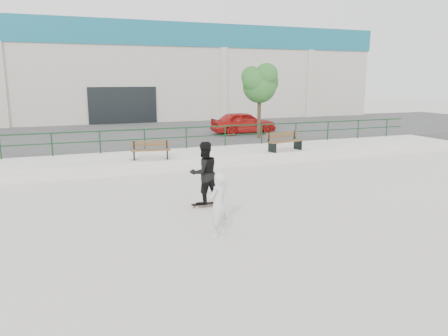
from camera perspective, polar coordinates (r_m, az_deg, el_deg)
name	(u,v)px	position (r m, az deg, el deg)	size (l,w,h in m)	color
ground	(271,234)	(11.03, 6.20, -8.53)	(120.00, 120.00, 0.00)	beige
ledge	(173,159)	(19.60, -6.64, 1.13)	(30.00, 3.00, 0.50)	beige
parking_strip	(138,136)	(27.82, -11.11, 4.07)	(60.00, 14.00, 0.50)	#393939
railing	(166,134)	(20.70, -7.62, 4.44)	(28.00, 0.06, 1.03)	#153B20
commercial_building	(108,70)	(41.45, -14.91, 12.30)	(44.20, 16.33, 8.00)	beige
bench_left	(151,150)	(18.37, -9.56, 2.31)	(1.69, 0.80, 0.75)	brown
bench_right	(284,142)	(20.44, 7.90, 3.44)	(1.94, 0.92, 0.86)	brown
tree	(260,82)	(24.53, 4.72, 11.10)	(2.32, 2.06, 4.12)	brown
red_car	(243,123)	(26.58, 2.55, 5.94)	(1.59, 3.95, 1.35)	#B41816
skateboard	(204,204)	(13.20, -2.57, -4.74)	(0.78, 0.22, 0.09)	black
standing_skater	(204,173)	(12.96, -2.61, -0.65)	(0.91, 0.71, 1.88)	black
seated_skater	(218,204)	(10.60, -0.76, -4.78)	(0.58, 0.38, 1.59)	silver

